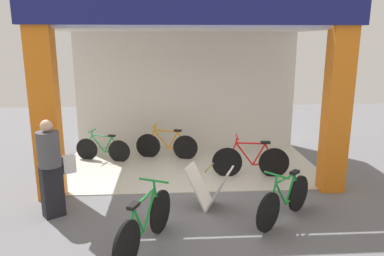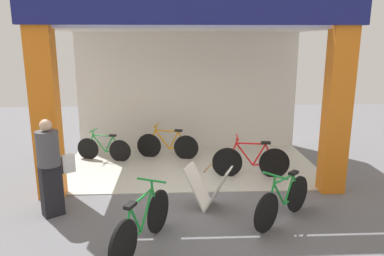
# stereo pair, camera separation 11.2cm
# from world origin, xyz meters

# --- Properties ---
(ground_plane) EXTENTS (20.06, 20.06, 0.00)m
(ground_plane) POSITION_xyz_m (0.00, 0.00, 0.00)
(ground_plane) COLOR slate
(ground_plane) RESTS_ON ground
(shop_facade) EXTENTS (6.23, 3.60, 3.91)m
(shop_facade) POSITION_xyz_m (0.00, 1.75, 2.12)
(shop_facade) COLOR beige
(shop_facade) RESTS_ON ground
(bicycle_inside_0) EXTENTS (1.40, 0.47, 0.79)m
(bicycle_inside_0) POSITION_xyz_m (-2.16, 2.16, 0.32)
(bicycle_inside_0) COLOR black
(bicycle_inside_0) RESTS_ON ground
(bicycle_inside_1) EXTENTS (1.58, 0.48, 0.89)m
(bicycle_inside_1) POSITION_xyz_m (-0.56, 2.26, 0.35)
(bicycle_inside_1) COLOR black
(bicycle_inside_1) RESTS_ON ground
(bicycle_inside_2) EXTENTS (1.71, 0.47, 0.94)m
(bicycle_inside_2) POSITION_xyz_m (1.31, 0.83, 0.38)
(bicycle_inside_2) COLOR black
(bicycle_inside_2) RESTS_ON ground
(bicycle_parked_0) EXTENTS (1.24, 1.18, 0.92)m
(bicycle_parked_0) POSITION_xyz_m (1.44, -1.23, 0.37)
(bicycle_parked_0) COLOR black
(bicycle_parked_0) RESTS_ON ground
(bicycle_parked_1) EXTENTS (0.74, 1.63, 0.96)m
(bicycle_parked_1) POSITION_xyz_m (-0.86, -1.98, 0.39)
(bicycle_parked_1) COLOR black
(bicycle_parked_1) RESTS_ON ground
(sandwich_board_sign) EXTENTS (0.93, 0.76, 0.79)m
(sandwich_board_sign) POSITION_xyz_m (0.22, -0.65, 0.39)
(sandwich_board_sign) COLOR silver
(sandwich_board_sign) RESTS_ON ground
(pedestrian_1) EXTENTS (0.65, 0.57, 1.72)m
(pedestrian_1) POSITION_xyz_m (-2.51, -0.81, 0.90)
(pedestrian_1) COLOR black
(pedestrian_1) RESTS_ON ground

